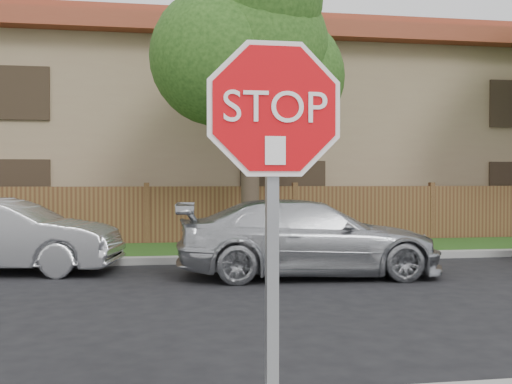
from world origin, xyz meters
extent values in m
cube|color=gray|center=(0.00, 8.15, 0.07)|extent=(70.00, 0.30, 0.15)
cube|color=#1E4714|center=(0.00, 9.80, 0.06)|extent=(70.00, 3.00, 0.12)
cube|color=#55311E|center=(0.00, 11.40, 0.80)|extent=(70.00, 0.12, 1.60)
cube|color=#9D8161|center=(0.00, 17.00, 3.00)|extent=(34.00, 8.00, 6.00)
cube|color=brown|center=(0.00, 17.00, 6.25)|extent=(35.20, 9.20, 0.50)
cube|color=brown|center=(0.00, 17.00, 6.85)|extent=(33.00, 5.50, 0.70)
cylinder|color=#382B21|center=(2.50, 9.70, 1.96)|extent=(0.44, 0.44, 3.92)
sphere|color=#1C4013|center=(2.50, 9.70, 4.90)|extent=(3.80, 3.80, 3.80)
sphere|color=#1C4013|center=(3.40, 10.00, 4.34)|extent=(3.00, 3.00, 3.00)
sphere|color=#1C4013|center=(1.70, 9.30, 4.62)|extent=(3.20, 3.20, 3.20)
cube|color=gray|center=(0.91, -1.44, 1.25)|extent=(0.06, 0.06, 2.30)
cylinder|color=white|center=(0.91, -1.50, 2.15)|extent=(1.01, 0.02, 1.01)
cylinder|color=red|center=(0.91, -1.51, 2.15)|extent=(0.93, 0.02, 0.93)
cube|color=white|center=(0.91, -1.53, 1.93)|extent=(0.11, 0.00, 0.15)
imported|color=#AAABAF|center=(-2.60, 7.38, 0.71)|extent=(4.50, 2.19, 1.42)
imported|color=#ACAEB3|center=(3.03, 6.10, 0.70)|extent=(4.96, 2.26, 1.41)
camera|label=1|loc=(0.30, -4.60, 1.78)|focal=42.00mm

